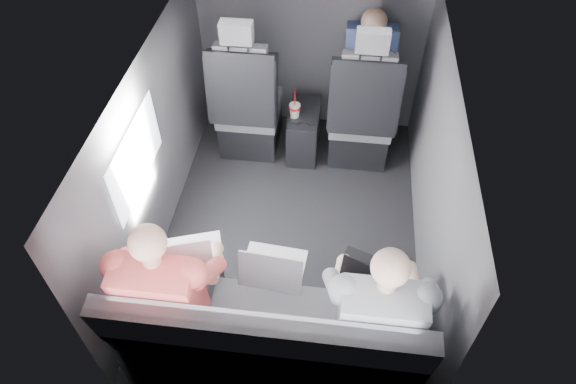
# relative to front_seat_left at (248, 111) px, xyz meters

# --- Properties ---
(floor) EXTENTS (2.60, 2.60, 0.00)m
(floor) POSITION_rel_front_seat_left_xyz_m (0.45, -0.84, -0.40)
(floor) COLOR black
(floor) RESTS_ON ground
(ceiling) EXTENTS (2.60, 2.60, 0.00)m
(ceiling) POSITION_rel_front_seat_left_xyz_m (0.45, -0.84, 0.95)
(ceiling) COLOR #B2B2AD
(ceiling) RESTS_ON panel_back
(panel_left) EXTENTS (0.02, 2.60, 1.35)m
(panel_left) POSITION_rel_front_seat_left_xyz_m (-0.45, -0.84, 0.27)
(panel_left) COLOR #56565B
(panel_left) RESTS_ON floor
(panel_right) EXTENTS (0.02, 2.60, 1.35)m
(panel_right) POSITION_rel_front_seat_left_xyz_m (1.35, -0.84, 0.27)
(panel_right) COLOR #56565B
(panel_right) RESTS_ON floor
(panel_front) EXTENTS (1.80, 0.02, 1.35)m
(panel_front) POSITION_rel_front_seat_left_xyz_m (0.45, 0.46, 0.27)
(panel_front) COLOR #56565B
(panel_front) RESTS_ON floor
(panel_back) EXTENTS (1.80, 0.02, 1.35)m
(panel_back) POSITION_rel_front_seat_left_xyz_m (0.45, -2.14, 0.27)
(panel_back) COLOR #56565B
(panel_back) RESTS_ON floor
(side_window) EXTENTS (0.02, 0.75, 0.42)m
(side_window) POSITION_rel_front_seat_left_xyz_m (-0.43, -1.14, 0.50)
(side_window) COLOR white
(side_window) RESTS_ON panel_left
(seatbelt) EXTENTS (0.35, 0.11, 0.59)m
(seatbelt) POSITION_rel_front_seat_left_xyz_m (0.90, -0.17, 0.40)
(seatbelt) COLOR black
(seatbelt) RESTS_ON front_seat_right
(front_seat_left) EXTENTS (0.52, 0.58, 1.26)m
(front_seat_left) POSITION_rel_front_seat_left_xyz_m (0.00, 0.00, 0.00)
(front_seat_left) COLOR black
(front_seat_left) RESTS_ON floor
(front_seat_right) EXTENTS (0.52, 0.58, 1.26)m
(front_seat_right) POSITION_rel_front_seat_left_xyz_m (0.90, 0.00, 0.00)
(front_seat_right) COLOR black
(front_seat_right) RESTS_ON floor
(center_console) EXTENTS (0.24, 0.48, 0.41)m
(center_console) POSITION_rel_front_seat_left_xyz_m (0.45, 0.04, -0.20)
(center_console) COLOR black
(center_console) RESTS_ON floor
(rear_bench) EXTENTS (1.60, 0.57, 0.92)m
(rear_bench) POSITION_rel_front_seat_left_xyz_m (0.45, -1.90, -0.09)
(rear_bench) COLOR #58595D
(rear_bench) RESTS_ON floor
(soda_cup) EXTENTS (0.09, 0.09, 0.27)m
(soda_cup) POSITION_rel_front_seat_left_xyz_m (0.38, -0.04, 0.07)
(soda_cup) COLOR white
(soda_cup) RESTS_ON center_console
(laptop_white) EXTENTS (0.43, 0.45, 0.27)m
(laptop_white) POSITION_rel_front_seat_left_xyz_m (-0.04, -1.63, 0.24)
(laptop_white) COLOR white
(laptop_white) RESTS_ON passenger_rear_left
(laptop_silver) EXTENTS (0.36, 0.33, 0.24)m
(laptop_silver) POSITION_rel_front_seat_left_xyz_m (0.44, -1.63, 0.23)
(laptop_silver) COLOR silver
(laptop_silver) RESTS_ON rear_bench
(laptop_black) EXTENTS (0.40, 0.41, 0.25)m
(laptop_black) POSITION_rel_front_seat_left_xyz_m (0.96, -1.63, 0.23)
(laptop_black) COLOR black
(laptop_black) RESTS_ON passenger_rear_right
(passenger_rear_left) EXTENTS (0.50, 0.62, 1.22)m
(passenger_rear_left) POSITION_rel_front_seat_left_xyz_m (-0.07, -1.81, 0.23)
(passenger_rear_left) COLOR #313035
(passenger_rear_left) RESTS_ON rear_bench
(passenger_rear_right) EXTENTS (0.50, 0.62, 1.22)m
(passenger_rear_right) POSITION_rel_front_seat_left_xyz_m (1.00, -1.81, 0.23)
(passenger_rear_right) COLOR navy
(passenger_rear_right) RESTS_ON rear_bench
(passenger_front_right) EXTENTS (0.38, 0.38, 0.76)m
(passenger_front_right) POSITION_rel_front_seat_left_xyz_m (0.92, 0.26, 0.34)
(passenger_front_right) COLOR navy
(passenger_front_right) RESTS_ON front_seat_right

